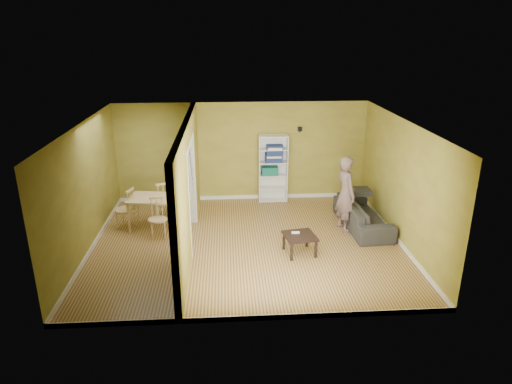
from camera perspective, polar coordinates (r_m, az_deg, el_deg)
room_shell at (r=9.33m, az=-1.14°, el=0.71°), size 6.50×6.50×6.50m
partition at (r=9.36m, az=-8.50°, el=0.55°), size 0.22×5.50×2.60m
wall_speaker at (r=11.91m, az=5.51°, el=7.83°), size 0.10×0.10×0.10m
sofa at (r=10.76m, az=13.24°, el=-2.34°), size 2.11×1.00×0.79m
person at (r=10.34m, az=11.20°, el=0.59°), size 0.86×0.74×2.03m
bookshelf at (r=11.98m, az=2.12°, el=3.01°), size 0.75×0.33×1.78m
paper_box_teal at (r=11.95m, az=1.73°, el=2.68°), size 0.42×0.28×0.22m
paper_box_navy_b at (r=11.86m, az=2.23°, el=4.32°), size 0.44×0.29×0.23m
paper_box_navy_c at (r=11.81m, az=2.34°, el=5.31°), size 0.42×0.27×0.22m
coffee_table at (r=9.33m, az=5.49°, el=-5.72°), size 0.61×0.61×0.41m
game_controller at (r=9.37m, az=4.97°, el=-5.06°), size 0.16×0.04×0.03m
dining_table at (r=10.63m, az=-12.45°, el=-1.04°), size 1.17×0.78×0.73m
chair_left at (r=10.81m, az=-16.08°, el=-2.00°), size 0.55×0.55×0.96m
chair_near at (r=10.18m, az=-12.21°, el=-3.24°), size 0.46×0.46×0.89m
chair_far at (r=11.20m, az=-11.62°, el=-0.90°), size 0.55×0.55×0.94m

